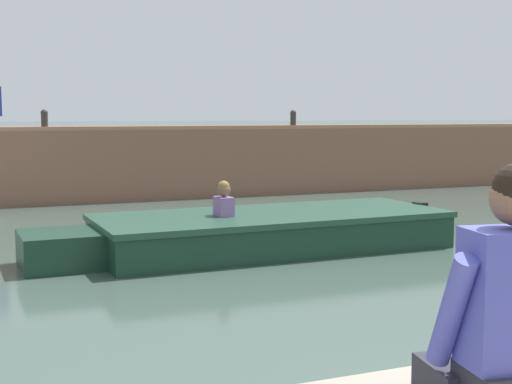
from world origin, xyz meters
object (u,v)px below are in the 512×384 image
motorboat_passing (256,232)px  mooring_bollard_east (293,119)px  mooring_bollard_mid (44,119)px  person_seated_left (505,318)px

motorboat_passing → mooring_bollard_east: 7.63m
mooring_bollard_mid → mooring_bollard_east: size_ratio=1.00×
mooring_bollard_east → mooring_bollard_mid: bearing=180.0°
motorboat_passing → mooring_bollard_east: size_ratio=13.62×
mooring_bollard_mid → person_seated_left: size_ratio=0.46×
mooring_bollard_east → person_seated_left: 14.69m
mooring_bollard_mid → person_seated_left: mooring_bollard_mid is taller
motorboat_passing → mooring_bollard_mid: bearing=108.2°
motorboat_passing → mooring_bollard_mid: size_ratio=13.62×
mooring_bollard_mid → mooring_bollard_east: same height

